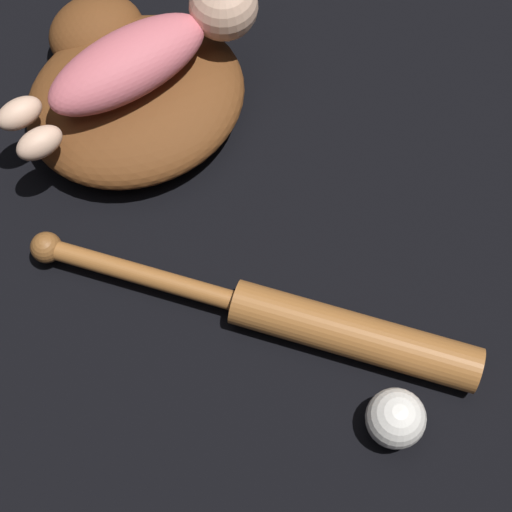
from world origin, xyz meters
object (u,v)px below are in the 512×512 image
baseball_glove (129,88)px  baseball (396,418)px  baseball_bat (307,322)px  baby_figure (151,50)px

baseball_glove → baseball: (0.12, -0.55, -0.01)m
baseball_glove → baseball_bat: (0.08, -0.40, -0.02)m
baseball → baby_figure: bearing=99.0°
baseball_glove → baseball_bat: 0.41m
baseball_glove → baby_figure: (0.04, -0.01, 0.08)m
baseball_glove → baby_figure: 0.09m
baby_figure → baseball_bat: 0.40m
baseball_glove → baseball_bat: bearing=-78.8°
baseball_glove → baseball: size_ratio=4.67×
baby_figure → baseball: size_ratio=5.21×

